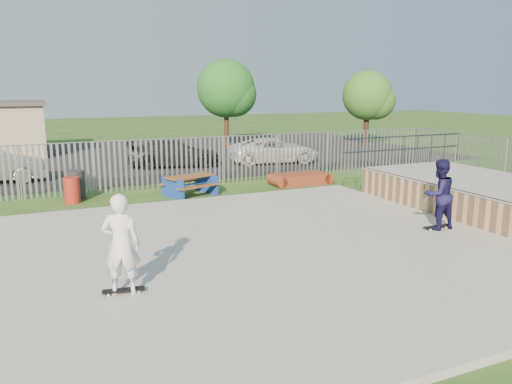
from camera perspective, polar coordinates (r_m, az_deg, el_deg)
name	(u,v)px	position (r m, az deg, el deg)	size (l,w,h in m)	color
ground	(213,260)	(11.98, -4.98, -7.78)	(120.00, 120.00, 0.00)	#254E1A
concrete_slab	(213,257)	(11.96, -4.98, -7.44)	(15.00, 12.00, 0.15)	#9E9E99
quarter_pipe	(475,194)	(17.95, 23.71, -0.26)	(5.50, 7.05, 2.19)	tan
fence	(195,183)	(16.24, -7.03, 1.07)	(26.04, 16.02, 2.00)	gray
picnic_table	(190,185)	(18.98, -7.54, 0.76)	(2.21, 2.00, 0.78)	brown
funbox	(300,179)	(21.19, 5.09, 1.51)	(2.24, 1.13, 0.45)	maroon
trash_bin_red	(72,190)	(18.77, -20.27, 0.19)	(0.55, 0.55, 0.92)	maroon
trash_bin_grey	(76,185)	(19.38, -19.85, 0.78)	(0.63, 0.63, 1.06)	black
parking_lot	(104,158)	(30.17, -16.95, 3.73)	(40.00, 18.00, 0.02)	black
car_dark	(175,153)	(25.94, -9.29, 4.38)	(1.91, 4.71, 1.37)	black
car_white	(274,150)	(26.93, 2.07, 4.77)	(2.22, 4.82, 1.34)	white
tree_mid	(226,89)	(33.31, -3.45, 11.71)	(3.79, 3.79, 5.84)	#3F2919
tree_right	(367,96)	(35.06, 12.63, 10.70)	(3.35, 3.35, 5.16)	#382116
skateboard_a	(436,227)	(14.84, 19.91, -3.82)	(0.80, 0.21, 0.08)	black
skateboard_b	(124,291)	(10.08, -14.88, -10.90)	(0.82, 0.32, 0.08)	black
skater_navy	(439,194)	(14.62, 20.16, -0.27)	(0.95, 0.74, 1.96)	#141239
skater_white	(121,244)	(9.76, -15.18, -5.79)	(0.71, 0.47, 1.96)	white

